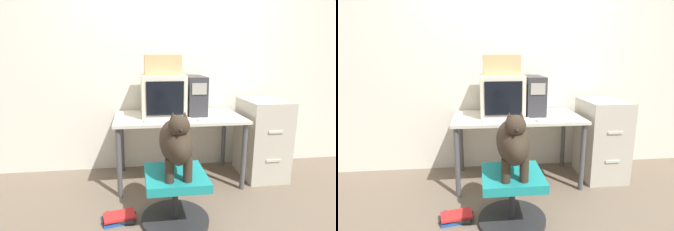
% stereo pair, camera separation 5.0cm
% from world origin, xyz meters
% --- Properties ---
extents(ground_plane, '(12.00, 12.00, 0.00)m').
position_xyz_m(ground_plane, '(0.00, 0.00, 0.00)').
color(ground_plane, '#6B5B4C').
extents(wall_back, '(8.00, 0.05, 2.60)m').
position_xyz_m(wall_back, '(0.00, 0.78, 1.30)').
color(wall_back, silver).
rests_on(wall_back, ground_plane).
extents(desk, '(1.36, 0.72, 0.74)m').
position_xyz_m(desk, '(0.00, 0.36, 0.65)').
color(desk, beige).
rests_on(desk, ground_plane).
extents(crt_monitor, '(0.46, 0.48, 0.43)m').
position_xyz_m(crt_monitor, '(-0.16, 0.43, 0.96)').
color(crt_monitor, beige).
rests_on(crt_monitor, desk).
extents(pc_tower, '(0.20, 0.46, 0.42)m').
position_xyz_m(pc_tower, '(0.19, 0.47, 0.95)').
color(pc_tower, '#333338').
rests_on(pc_tower, desk).
extents(keyboard, '(0.47, 0.16, 0.03)m').
position_xyz_m(keyboard, '(-0.14, 0.10, 0.75)').
color(keyboard, silver).
rests_on(keyboard, desk).
extents(computer_mouse, '(0.07, 0.04, 0.03)m').
position_xyz_m(computer_mouse, '(0.17, 0.10, 0.76)').
color(computer_mouse, beige).
rests_on(computer_mouse, desk).
extents(office_chair, '(0.57, 0.57, 0.44)m').
position_xyz_m(office_chair, '(-0.15, -0.42, 0.24)').
color(office_chair, '#262628').
rests_on(office_chair, ground_plane).
extents(dog, '(0.25, 0.58, 0.54)m').
position_xyz_m(dog, '(-0.15, -0.43, 0.72)').
color(dog, '#33281E').
rests_on(dog, office_chair).
extents(filing_cabinet, '(0.45, 0.57, 0.89)m').
position_xyz_m(filing_cabinet, '(0.97, 0.35, 0.45)').
color(filing_cabinet, '#B7B2A3').
rests_on(filing_cabinet, ground_plane).
extents(cardboard_box, '(0.39, 0.22, 0.21)m').
position_xyz_m(cardboard_box, '(-0.16, 0.44, 1.28)').
color(cardboard_box, tan).
rests_on(cardboard_box, crt_monitor).
extents(book_stack_floor, '(0.29, 0.21, 0.06)m').
position_xyz_m(book_stack_floor, '(-0.62, -0.35, 0.03)').
color(book_stack_floor, '#1E4C9E').
rests_on(book_stack_floor, ground_plane).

